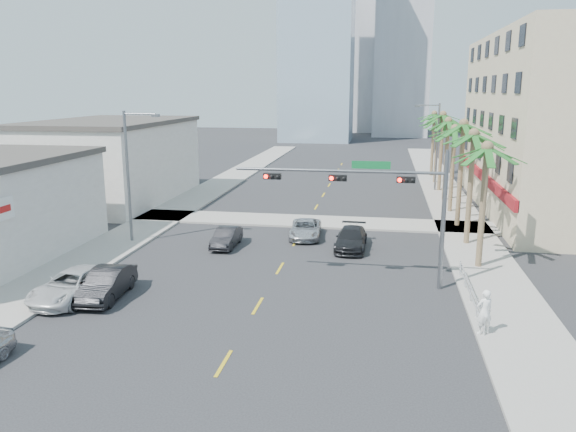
# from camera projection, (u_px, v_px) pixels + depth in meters

# --- Properties ---
(ground) EXTENTS (260.00, 260.00, 0.00)m
(ground) POSITION_uv_depth(u_px,v_px,m) (237.00, 341.00, 23.67)
(ground) COLOR #262628
(ground) RESTS_ON ground
(sidewalk_right) EXTENTS (4.00, 120.00, 0.15)m
(sidewalk_right) POSITION_uv_depth(u_px,v_px,m) (466.00, 234.00, 40.91)
(sidewalk_right) COLOR gray
(sidewalk_right) RESTS_ON ground
(sidewalk_left) EXTENTS (4.00, 120.00, 0.15)m
(sidewalk_left) POSITION_uv_depth(u_px,v_px,m) (155.00, 221.00, 44.85)
(sidewalk_left) COLOR gray
(sidewalk_left) RESTS_ON ground
(sidewalk_cross) EXTENTS (80.00, 4.00, 0.15)m
(sidewalk_cross) POSITION_uv_depth(u_px,v_px,m) (307.00, 221.00, 44.81)
(sidewalk_cross) COLOR gray
(sidewalk_cross) RESTS_ON ground
(building_left_far) EXTENTS (11.00, 18.00, 7.20)m
(building_left_far) POSITION_uv_depth(u_px,v_px,m) (112.00, 163.00, 53.00)
(building_left_far) COLOR beige
(building_left_far) RESTS_ON ground
(tower_far_left) EXTENTS (14.00, 14.00, 48.00)m
(tower_far_left) POSITION_uv_depth(u_px,v_px,m) (318.00, 19.00, 111.01)
(tower_far_left) COLOR #99B2C6
(tower_far_left) RESTS_ON ground
(tower_far_center) EXTENTS (16.00, 16.00, 42.00)m
(tower_far_center) POSITION_uv_depth(u_px,v_px,m) (352.00, 45.00, 139.69)
(tower_far_center) COLOR #ADADB2
(tower_far_center) RESTS_ON ground
(traffic_signal_mast) EXTENTS (11.12, 0.54, 7.20)m
(traffic_signal_mast) POSITION_uv_depth(u_px,v_px,m) (381.00, 194.00, 29.25)
(traffic_signal_mast) COLOR slate
(traffic_signal_mast) RESTS_ON ground
(palm_tree_0) EXTENTS (4.80, 4.80, 7.80)m
(palm_tree_0) POSITION_uv_depth(u_px,v_px,m) (487.00, 149.00, 31.74)
(palm_tree_0) COLOR brown
(palm_tree_0) RESTS_ON ground
(palm_tree_1) EXTENTS (4.80, 4.80, 8.16)m
(palm_tree_1) POSITION_uv_depth(u_px,v_px,m) (474.00, 135.00, 36.66)
(palm_tree_1) COLOR brown
(palm_tree_1) RESTS_ON ground
(palm_tree_2) EXTENTS (4.80, 4.80, 8.52)m
(palm_tree_2) POSITION_uv_depth(u_px,v_px,m) (464.00, 125.00, 41.58)
(palm_tree_2) COLOR brown
(palm_tree_2) RESTS_ON ground
(palm_tree_3) EXTENTS (4.80, 4.80, 7.80)m
(palm_tree_3) POSITION_uv_depth(u_px,v_px,m) (455.00, 130.00, 46.74)
(palm_tree_3) COLOR brown
(palm_tree_3) RESTS_ON ground
(palm_tree_4) EXTENTS (4.80, 4.80, 8.16)m
(palm_tree_4) POSITION_uv_depth(u_px,v_px,m) (448.00, 122.00, 51.66)
(palm_tree_4) COLOR brown
(palm_tree_4) RESTS_ON ground
(palm_tree_5) EXTENTS (4.80, 4.80, 8.52)m
(palm_tree_5) POSITION_uv_depth(u_px,v_px,m) (443.00, 116.00, 56.58)
(palm_tree_5) COLOR brown
(palm_tree_5) RESTS_ON ground
(palm_tree_6) EXTENTS (4.80, 4.80, 7.80)m
(palm_tree_6) POSITION_uv_depth(u_px,v_px,m) (438.00, 120.00, 61.73)
(palm_tree_6) COLOR brown
(palm_tree_6) RESTS_ON ground
(palm_tree_7) EXTENTS (4.80, 4.80, 8.16)m
(palm_tree_7) POSITION_uv_depth(u_px,v_px,m) (434.00, 115.00, 66.65)
(palm_tree_7) COLOR brown
(palm_tree_7) RESTS_ON ground
(streetlight_left) EXTENTS (2.55, 0.25, 9.00)m
(streetlight_left) POSITION_uv_depth(u_px,v_px,m) (130.00, 170.00, 37.82)
(streetlight_left) COLOR slate
(streetlight_left) RESTS_ON ground
(streetlight_right) EXTENTS (2.55, 0.25, 9.00)m
(streetlight_right) POSITION_uv_depth(u_px,v_px,m) (435.00, 143.00, 57.28)
(streetlight_right) COLOR slate
(streetlight_right) RESTS_ON ground
(guardrail) EXTENTS (0.08, 8.08, 1.00)m
(guardrail) POSITION_uv_depth(u_px,v_px,m) (471.00, 291.00, 27.60)
(guardrail) COLOR silver
(guardrail) RESTS_ON ground
(car_parked_mid) EXTENTS (1.91, 4.68, 1.51)m
(car_parked_mid) POSITION_uv_depth(u_px,v_px,m) (107.00, 284.00, 28.43)
(car_parked_mid) COLOR black
(car_parked_mid) RESTS_ON ground
(car_parked_far) EXTENTS (3.00, 5.49, 1.46)m
(car_parked_far) POSITION_uv_depth(u_px,v_px,m) (73.00, 285.00, 28.29)
(car_parked_far) COLOR silver
(car_parked_far) RESTS_ON ground
(car_lane_left) EXTENTS (1.38, 3.91, 1.29)m
(car_lane_left) POSITION_uv_depth(u_px,v_px,m) (226.00, 237.00, 37.75)
(car_lane_left) COLOR black
(car_lane_left) RESTS_ON ground
(car_lane_center) EXTENTS (2.43, 4.72, 1.27)m
(car_lane_center) POSITION_uv_depth(u_px,v_px,m) (305.00, 229.00, 40.04)
(car_lane_center) COLOR #BCBDC1
(car_lane_center) RESTS_ON ground
(car_lane_right) EXTENTS (2.07, 4.86, 1.40)m
(car_lane_right) POSITION_uv_depth(u_px,v_px,m) (351.00, 239.00, 37.19)
(car_lane_right) COLOR black
(car_lane_right) RESTS_ON ground
(pedestrian) EXTENTS (0.85, 0.71, 1.98)m
(pedestrian) POSITION_uv_depth(u_px,v_px,m) (484.00, 312.00, 23.83)
(pedestrian) COLOR white
(pedestrian) RESTS_ON sidewalk_right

